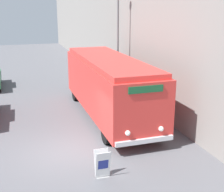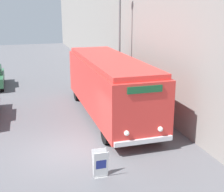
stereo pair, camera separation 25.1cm
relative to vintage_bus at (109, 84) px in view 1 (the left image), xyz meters
The scene contains 5 objects.
ground_plane 5.18m from the vintage_bus, 127.86° to the right, with size 80.00×80.00×0.00m, color #56565B.
building_wall_right 7.08m from the vintage_bus, 65.91° to the left, with size 0.30×60.00×7.80m.
vintage_bus is the anchor object (origin of this frame).
sign_board 6.62m from the vintage_bus, 109.34° to the right, with size 0.53×0.38×1.03m.
streetlamp 4.80m from the vintage_bus, 63.92° to the left, with size 0.36×0.36×7.28m.
Camera 1 is at (-1.90, -11.85, 5.89)m, focal length 50.00 mm.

